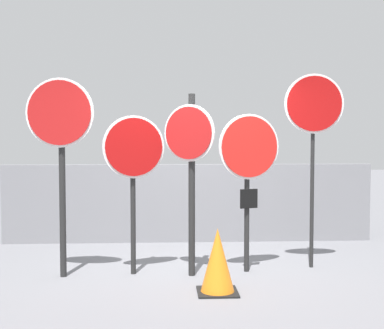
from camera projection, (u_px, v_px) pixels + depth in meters
name	position (u px, v px, depth m)	size (l,w,h in m)	color
ground_plane	(195.00, 270.00, 7.02)	(40.00, 40.00, 0.00)	slate
fence_back	(189.00, 203.00, 8.88)	(6.12, 0.12, 1.29)	slate
stop_sign_0	(60.00, 135.00, 6.57)	(0.85, 0.19, 2.48)	black
stop_sign_1	(134.00, 159.00, 6.72)	(0.77, 0.25, 2.02)	black
stop_sign_2	(190.00, 155.00, 6.65)	(0.61, 0.40, 2.29)	black
stop_sign_3	(249.00, 159.00, 6.84)	(0.81, 0.28, 2.05)	black
stop_sign_4	(314.00, 118.00, 7.04)	(0.79, 0.12, 2.58)	black
traffic_cone_0	(218.00, 261.00, 6.00)	(0.46, 0.46, 0.73)	black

